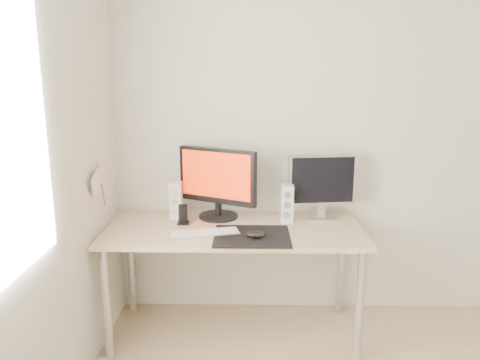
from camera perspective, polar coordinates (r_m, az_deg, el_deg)
name	(u,v)px	position (r m, az deg, el deg)	size (l,w,h in m)	color
wall_back	(373,137)	(3.29, 15.91, 5.08)	(3.50, 3.50, 0.00)	silver
mousepad	(252,236)	(2.78, 1.47, -6.85)	(0.45, 0.40, 0.00)	black
mouse	(255,234)	(2.75, 1.89, -6.63)	(0.11, 0.07, 0.04)	black
desk	(234,239)	(2.97, -0.75, -7.19)	(1.60, 0.70, 0.73)	#D1B587
main_monitor	(217,181)	(3.06, -2.78, -0.07)	(0.52, 0.35, 0.47)	black
second_monitor	(322,183)	(3.09, 9.96, -0.38)	(0.45, 0.19, 0.43)	silver
speaker_left	(176,200)	(3.11, -7.83, -2.49)	(0.08, 0.09, 0.24)	white
speaker_right	(287,203)	(3.03, 5.75, -2.86)	(0.08, 0.09, 0.24)	white
keyboard	(204,233)	(2.83, -4.39, -6.44)	(0.44, 0.21, 0.02)	#BCBCBE
phone_dock	(183,218)	(3.01, -6.95, -4.62)	(0.07, 0.06, 0.13)	black
pennant	(98,183)	(2.85, -16.92, -0.30)	(0.01, 0.23, 0.29)	#A57F54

